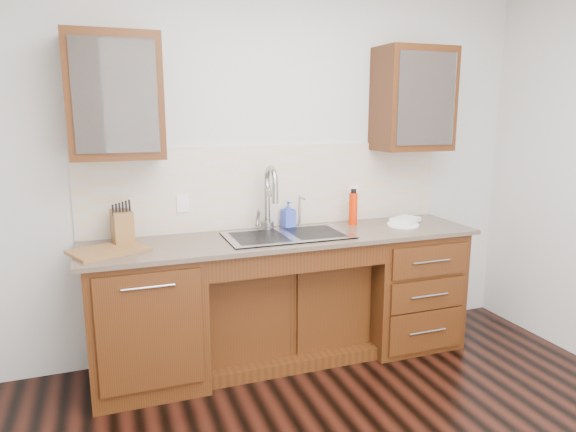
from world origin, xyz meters
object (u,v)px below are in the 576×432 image
object	(u,v)px
cutting_board	(109,250)
knife_block	(122,227)
water_bottle	(353,209)
plate	(403,225)
soap_bottle	(288,214)

from	to	relation	value
cutting_board	knife_block	bearing A→B (deg)	63.41
knife_block	cutting_board	size ratio (longest dim) A/B	0.51
water_bottle	plate	size ratio (longest dim) A/B	1.01
cutting_board	plate	bearing A→B (deg)	0.68
plate	water_bottle	bearing A→B (deg)	154.29
soap_bottle	water_bottle	size ratio (longest dim) A/B	0.80
water_bottle	plate	world-z (taller)	water_bottle
plate	knife_block	world-z (taller)	knife_block
plate	cutting_board	bearing A→B (deg)	-179.32
knife_block	soap_bottle	bearing A→B (deg)	-3.31
water_bottle	soap_bottle	bearing A→B (deg)	170.03
plate	knife_block	size ratio (longest dim) A/B	1.11
water_bottle	knife_block	distance (m)	1.63
soap_bottle	cutting_board	size ratio (longest dim) A/B	0.45
cutting_board	water_bottle	bearing A→B (deg)	6.09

